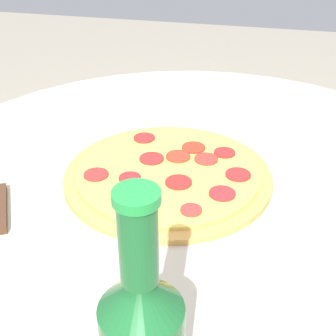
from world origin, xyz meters
name	(u,v)px	position (x,y,z in m)	size (l,w,h in m)	color
table	(194,259)	(0.00, 0.00, 0.58)	(1.08, 1.08, 0.77)	#B2A893
pizza	(168,174)	(-0.01, 0.05, 0.78)	(0.35, 0.35, 0.02)	#C68E47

